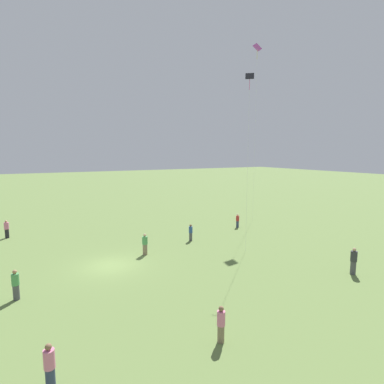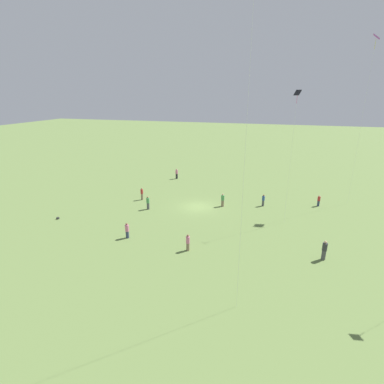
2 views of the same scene
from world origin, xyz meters
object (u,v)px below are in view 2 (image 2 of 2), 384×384
object	(u,v)px
person_1	(223,200)
kite_3	(375,48)
kite_0	(296,104)
person_3	(177,174)
person_4	(263,200)
person_2	(324,250)
person_5	(188,242)
picnic_bag_0	(58,218)
person_7	(142,194)
person_6	(319,201)
person_0	(127,230)
person_8	(148,203)

from	to	relation	value
person_1	kite_3	size ratio (longest dim) A/B	0.08
person_1	kite_0	bearing A→B (deg)	94.54
person_3	person_4	size ratio (longest dim) A/B	1.12
person_2	kite_3	size ratio (longest dim) A/B	0.09
kite_0	kite_3	size ratio (longest dim) A/B	0.71
person_5	picnic_bag_0	xyz separation A→B (m)	(17.62, -2.82, -0.75)
person_3	person_4	world-z (taller)	person_3
person_7	kite_0	world-z (taller)	kite_0
person_6	picnic_bag_0	size ratio (longest dim) A/B	5.01
person_2	kite_0	xyz separation A→B (m)	(3.52, -7.65, 12.71)
person_0	picnic_bag_0	size ratio (longest dim) A/B	5.48
person_8	kite_3	bearing A→B (deg)	125.78
person_5	person_6	xyz separation A→B (m)	(-13.51, -16.71, -0.08)
person_4	person_0	bearing A→B (deg)	81.29
person_1	person_2	distance (m)	15.95
person_5	kite_0	bearing A→B (deg)	-3.83
picnic_bag_0	kite_3	bearing A→B (deg)	-155.47
person_6	kite_3	size ratio (longest dim) A/B	0.07
person_0	person_7	bearing A→B (deg)	171.75
person_1	person_0	bearing A→B (deg)	-6.54
person_1	picnic_bag_0	distance (m)	21.14
person_0	person_6	distance (m)	25.99
person_7	kite_0	size ratio (longest dim) A/B	0.12
person_3	kite_3	xyz separation A→B (m)	(-27.21, 5.40, 18.88)
person_6	person_8	size ratio (longest dim) A/B	0.87
person_0	person_6	bearing A→B (deg)	101.55
person_6	kite_0	distance (m)	15.37
person_6	person_7	size ratio (longest dim) A/B	0.88
person_2	picnic_bag_0	xyz separation A→B (m)	(30.18, -0.86, -0.84)
person_0	kite_3	bearing A→B (deg)	100.08
person_2	person_4	world-z (taller)	person_2
person_5	person_6	bearing A→B (deg)	0.50
person_4	person_8	xyz separation A→B (m)	(14.58, 5.58, 0.08)
person_5	person_8	size ratio (longest dim) A/B	0.95
kite_0	kite_3	distance (m)	14.00
person_2	person_3	world-z (taller)	person_2
person_0	person_5	size ratio (longest dim) A/B	1.00
person_5	person_8	world-z (taller)	person_8
person_2	person_4	xyz separation A→B (m)	(6.32, -12.64, -0.13)
person_4	picnic_bag_0	xyz separation A→B (m)	(23.87, 11.77, -0.71)
person_6	kite_3	world-z (taller)	kite_3
person_3	person_7	xyz separation A→B (m)	(1.09, 12.07, -0.01)
person_1	person_3	xyz separation A→B (m)	(10.60, -11.38, 0.02)
person_2	person_5	xyz separation A→B (m)	(12.56, 1.96, -0.09)
kite_0	person_5	bearing A→B (deg)	-49.09
person_1	picnic_bag_0	bearing A→B (deg)	-34.89
kite_3	person_1	bearing A→B (deg)	164.79
kite_0	kite_3	bearing A→B (deg)	131.64
person_1	kite_0	size ratio (longest dim) A/B	0.12
person_3	person_1	bearing A→B (deg)	-56.31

